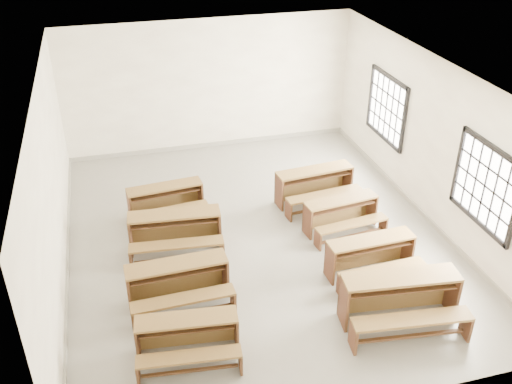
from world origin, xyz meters
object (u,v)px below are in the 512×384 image
object	(u,v)px
desk_set_3	(166,199)
desk_set_7	(315,183)
desk_set_2	(175,229)
desk_set_5	(371,254)
desk_set_1	(178,280)
desk_set_6	(342,212)
desk_set_4	(400,296)
desk_set_0	(187,335)

from	to	relation	value
desk_set_3	desk_set_7	distance (m)	3.10
desk_set_2	desk_set_5	xyz separation A→B (m)	(3.15, -1.60, -0.04)
desk_set_1	desk_set_5	distance (m)	3.32
desk_set_2	desk_set_3	bearing A→B (deg)	96.33
desk_set_3	desk_set_6	size ratio (longest dim) A/B	1.02
desk_set_1	desk_set_6	bearing A→B (deg)	19.23
desk_set_1	desk_set_2	bearing A→B (deg)	81.78
desk_set_2	desk_set_5	bearing A→B (deg)	-21.41
desk_set_7	desk_set_1	bearing A→B (deg)	-148.78
desk_set_3	desk_set_4	distance (m)	5.05
desk_set_5	desk_set_7	bearing A→B (deg)	89.33
desk_set_2	desk_set_7	world-z (taller)	desk_set_2
desk_set_4	desk_set_5	xyz separation A→B (m)	(0.08, 1.20, -0.07)
desk_set_3	desk_set_5	distance (m)	4.23
desk_set_0	desk_set_1	size ratio (longest dim) A/B	0.93
desk_set_3	desk_set_7	bearing A→B (deg)	-9.88
desk_set_5	desk_set_3	bearing A→B (deg)	136.17
desk_set_0	desk_set_3	xyz separation A→B (m)	(0.20, 3.88, 0.01)
desk_set_5	desk_set_4	bearing A→B (deg)	-96.24
desk_set_0	desk_set_6	xyz separation A→B (m)	(3.41, 2.50, -0.00)
desk_set_2	desk_set_1	bearing A→B (deg)	-90.90
desk_set_0	desk_set_4	world-z (taller)	desk_set_4
desk_set_1	desk_set_2	world-z (taller)	desk_set_2
desk_set_6	desk_set_1	bearing A→B (deg)	-165.88
desk_set_1	desk_set_6	world-z (taller)	desk_set_1
desk_set_2	desk_set_7	size ratio (longest dim) A/B	1.02
desk_set_1	desk_set_3	world-z (taller)	desk_set_1
desk_set_3	desk_set_5	size ratio (longest dim) A/B	1.00
desk_set_3	desk_set_6	xyz separation A→B (m)	(3.21, -1.38, -0.01)
desk_set_0	desk_set_6	distance (m)	4.23
desk_set_7	desk_set_2	bearing A→B (deg)	-168.31
desk_set_1	desk_set_6	size ratio (longest dim) A/B	1.07
desk_set_0	desk_set_3	world-z (taller)	desk_set_3
desk_set_2	desk_set_4	bearing A→B (deg)	-36.88
desk_set_1	desk_set_7	bearing A→B (deg)	35.11
desk_set_5	desk_set_7	world-z (taller)	desk_set_7
desk_set_5	desk_set_0	bearing A→B (deg)	-164.59
desk_set_4	desk_set_2	bearing A→B (deg)	144.35
desk_set_3	desk_set_0	bearing A→B (deg)	-98.40
desk_set_1	desk_set_5	size ratio (longest dim) A/B	1.06
desk_set_0	desk_set_2	size ratio (longest dim) A/B	0.88
desk_set_1	desk_set_5	bearing A→B (deg)	-4.03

